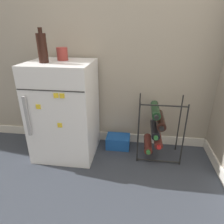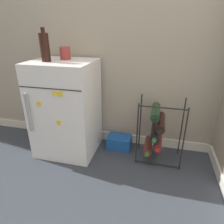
{
  "view_description": "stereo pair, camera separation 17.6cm",
  "coord_description": "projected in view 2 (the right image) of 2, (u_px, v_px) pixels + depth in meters",
  "views": [
    {
      "loc": [
        0.3,
        -1.3,
        1.13
      ],
      "look_at": [
        0.08,
        0.3,
        0.43
      ],
      "focal_mm": 32.0,
      "sensor_mm": 36.0,
      "label": 1
    },
    {
      "loc": [
        0.47,
        -1.27,
        1.13
      ],
      "look_at": [
        0.08,
        0.3,
        0.43
      ],
      "focal_mm": 32.0,
      "sensor_mm": 36.0,
      "label": 2
    }
  ],
  "objects": [
    {
      "name": "soda_box",
      "position": [
        119.0,
        142.0,
        2.0
      ],
      "size": [
        0.23,
        0.17,
        0.12
      ],
      "color": "#194C9E",
      "rests_on": "ground_plane"
    },
    {
      "name": "wine_rack",
      "position": [
        156.0,
        130.0,
        1.75
      ],
      "size": [
        0.39,
        0.32,
        0.57
      ],
      "color": "black",
      "rests_on": "ground_plane"
    },
    {
      "name": "wall_back",
      "position": [
        111.0,
        12.0,
        1.69
      ],
      "size": [
        7.0,
        0.07,
        2.5
      ],
      "color": "#9E9384",
      "rests_on": "ground_plane"
    },
    {
      "name": "ground_plane",
      "position": [
        95.0,
        171.0,
        1.69
      ],
      "size": [
        14.0,
        14.0,
        0.0
      ],
      "primitive_type": "plane",
      "color": "#333842"
    },
    {
      "name": "fridge_top_bottle",
      "position": [
        45.0,
        47.0,
        1.58
      ],
      "size": [
        0.07,
        0.07,
        0.26
      ],
      "color": "black",
      "rests_on": "mini_fridge"
    },
    {
      "name": "mini_fridge",
      "position": [
        66.0,
        109.0,
        1.83
      ],
      "size": [
        0.54,
        0.5,
        0.86
      ],
      "color": "white",
      "rests_on": "ground_plane"
    },
    {
      "name": "fridge_top_cup",
      "position": [
        65.0,
        53.0,
        1.71
      ],
      "size": [
        0.09,
        0.09,
        0.1
      ],
      "color": "maroon",
      "rests_on": "mini_fridge"
    }
  ]
}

